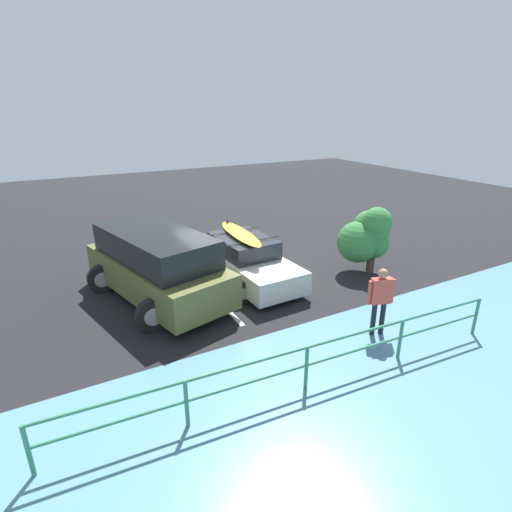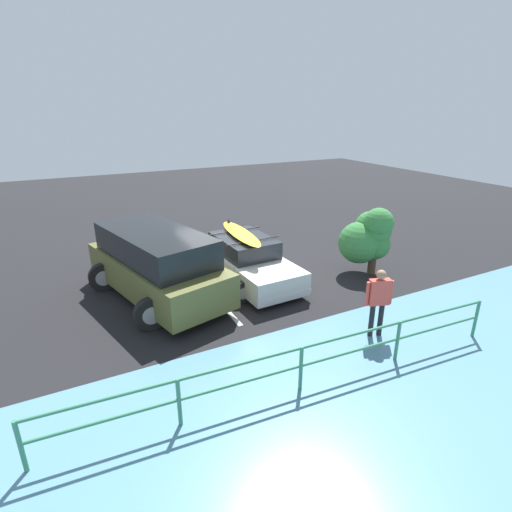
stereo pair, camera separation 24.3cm
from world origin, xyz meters
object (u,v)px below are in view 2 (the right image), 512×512
Objects in this scene: person_bystander at (379,297)px; bush_near_left at (369,236)px; sedan_car at (246,260)px; suv_car at (157,264)px.

person_bystander is 3.74m from bush_near_left.
sedan_car is 2.02× the size of bush_near_left.
bush_near_left is at bearing 160.11° from sedan_car.
suv_car is at bearing -0.32° from sedan_car.
person_bystander is (-1.22, 4.21, 0.35)m from sedan_car.
sedan_car is 0.84× the size of suv_car.
bush_near_left is (-2.32, -2.93, 0.24)m from person_bystander.
suv_car is at bearing -11.82° from bush_near_left.
person_bystander reaches higher than sedan_car.
sedan_car is at bearing -73.86° from person_bystander.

